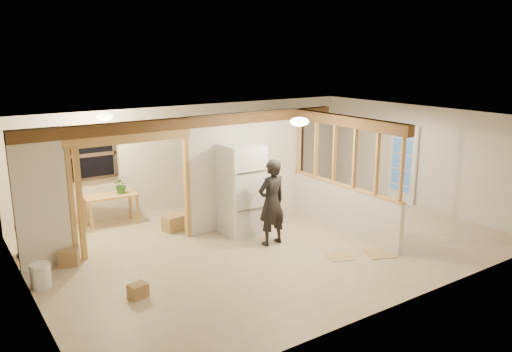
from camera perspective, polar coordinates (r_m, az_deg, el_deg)
floor at (r=10.28m, az=1.62°, el=-7.44°), size 9.00×6.50×0.01m
ceiling at (r=9.65m, az=1.72°, el=6.55°), size 9.00×6.50×0.01m
wall_back at (r=12.61m, az=-6.98°, el=2.42°), size 9.00×0.01×2.50m
wall_front at (r=7.61m, az=16.15°, el=-5.71°), size 9.00×0.01×2.50m
wall_left at (r=8.23m, az=-24.83°, el=-4.98°), size 0.01×6.50×2.50m
wall_right at (r=12.98m, az=18.05°, el=2.16°), size 0.01×6.50×2.50m
partition_left_stub at (r=9.44m, az=-23.38°, el=-2.53°), size 0.90×0.12×2.50m
partition_center at (r=10.96m, az=-1.14°, el=0.80°), size 2.80×0.12×2.50m
doorway_frame at (r=9.88m, az=-13.91°, el=-1.98°), size 2.46×0.14×2.20m
header_beam_back at (r=10.17m, az=-6.89°, el=6.15°), size 7.00×0.18×0.22m
header_beam_right at (r=10.39m, az=10.25°, el=6.19°), size 0.18×3.30×0.22m
pony_wall at (r=10.79m, az=9.82°, el=-3.75°), size 0.12×3.20×1.00m
stud_partition at (r=10.51m, az=10.08°, el=2.29°), size 0.14×3.20×1.32m
window_back at (r=11.55m, az=-18.38°, el=2.28°), size 1.12×0.10×1.10m
french_door at (r=13.21m, az=16.40°, el=1.37°), size 0.12×0.86×2.00m
ceiling_dome_main at (r=9.44m, az=4.99°, el=6.22°), size 0.36×0.36×0.16m
ceiling_dome_util at (r=10.61m, az=-16.94°, el=6.51°), size 0.32×0.32×0.14m
hanging_bulb at (r=10.16m, az=-12.93°, el=4.75°), size 0.07×0.07×0.07m
refrigerator at (r=10.47m, az=-1.67°, el=-1.51°), size 0.79×0.76×1.91m
woman at (r=9.84m, az=1.80°, el=-3.02°), size 0.67×0.46×1.74m
work_table at (r=11.54m, az=-16.17°, el=-3.72°), size 1.16×0.66×0.70m
potted_plant at (r=11.43m, az=-15.13°, el=-0.97°), size 0.38×0.34×0.39m
shop_vac at (r=10.38m, az=-24.49°, el=-6.59°), size 0.65×0.65×0.65m
bookshelf at (r=13.84m, az=3.33°, el=2.57°), size 1.02×0.34×2.05m
bucket at (r=9.00m, az=-23.38°, el=-10.40°), size 0.35×0.35×0.41m
box_util_a at (r=10.94m, az=-9.46°, el=-5.34°), size 0.45×0.40×0.33m
box_util_b at (r=9.73m, az=-20.59°, el=-8.62°), size 0.43×0.43×0.31m
box_front at (r=8.22m, az=-13.33°, el=-12.62°), size 0.32×0.28×0.22m
floor_panel_near at (r=9.92m, az=13.94°, el=-8.58°), size 0.66×0.66×0.02m
floor_panel_far at (r=9.60m, az=9.57°, el=-9.13°), size 0.56×0.50×0.01m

